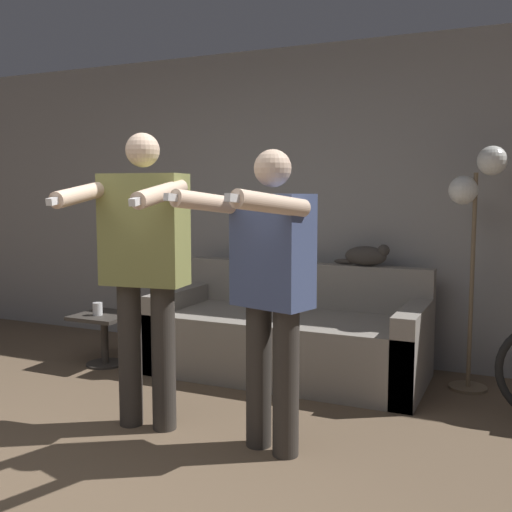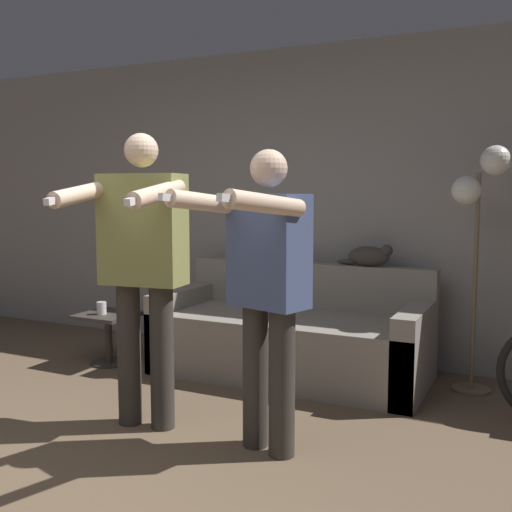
% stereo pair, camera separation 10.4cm
% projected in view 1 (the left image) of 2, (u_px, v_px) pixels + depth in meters
% --- Properties ---
extents(ground_plane, '(16.00, 16.00, 0.00)m').
position_uv_depth(ground_plane, '(33.00, 505.00, 2.68)').
color(ground_plane, brown).
extents(wall_back, '(10.00, 0.05, 2.60)m').
position_uv_depth(wall_back, '(277.00, 203.00, 5.17)').
color(wall_back, gray).
rests_on(wall_back, ground_plane).
extents(couch, '(2.04, 0.91, 0.83)m').
position_uv_depth(couch, '(289.00, 338.00, 4.58)').
color(couch, gray).
rests_on(couch, ground_plane).
extents(person_left, '(0.61, 0.72, 1.73)m').
position_uv_depth(person_left, '(143.00, 259.00, 3.46)').
color(person_left, '#38332D').
rests_on(person_left, ground_plane).
extents(person_right, '(0.61, 0.76, 1.62)m').
position_uv_depth(person_right, '(270.00, 281.00, 3.14)').
color(person_right, '#38332D').
rests_on(person_right, ground_plane).
extents(cat, '(0.44, 0.13, 0.17)m').
position_uv_depth(cat, '(367.00, 256.00, 4.63)').
color(cat, '#3D3833').
rests_on(cat, couch).
extents(floor_lamp, '(0.38, 0.26, 1.71)m').
position_uv_depth(floor_lamp, '(476.00, 200.00, 4.12)').
color(floor_lamp, '#756047').
rests_on(floor_lamp, ground_plane).
extents(side_table, '(0.44, 0.44, 0.42)m').
position_uv_depth(side_table, '(104.00, 328.00, 4.83)').
color(side_table, '#38332D').
rests_on(side_table, ground_plane).
extents(cup, '(0.08, 0.08, 0.10)m').
position_uv_depth(cup, '(98.00, 309.00, 4.78)').
color(cup, white).
rests_on(cup, side_table).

